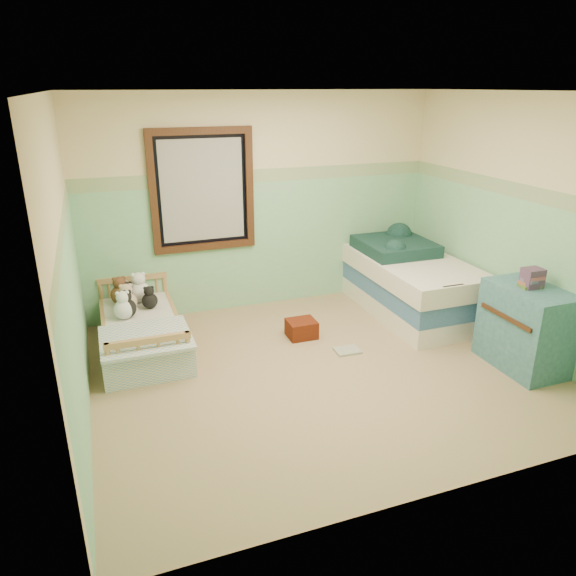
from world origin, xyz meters
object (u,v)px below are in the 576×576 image
object	(u,v)px
dresser	(525,328)
twin_bed_frame	(408,302)
red_pillow	(302,329)
plush_floor_tan	(137,357)
toddler_bed_frame	(143,339)
floor_book	(347,350)
plush_floor_cream	(132,328)

from	to	relation	value
dresser	twin_bed_frame	bearing A→B (deg)	100.58
dresser	red_pillow	world-z (taller)	dresser
plush_floor_tan	dresser	size ratio (longest dim) A/B	0.27
toddler_bed_frame	floor_book	bearing A→B (deg)	-22.47
plush_floor_cream	floor_book	distance (m)	2.29
plush_floor_cream	plush_floor_tan	size ratio (longest dim) A/B	1.14
plush_floor_cream	dresser	distance (m)	3.96
dresser	floor_book	world-z (taller)	dresser
toddler_bed_frame	twin_bed_frame	distance (m)	3.10
plush_floor_cream	red_pillow	size ratio (longest dim) A/B	0.82
twin_bed_frame	floor_book	distance (m)	1.36
toddler_bed_frame	plush_floor_cream	world-z (taller)	plush_floor_cream
toddler_bed_frame	twin_bed_frame	world-z (taller)	twin_bed_frame
twin_bed_frame	red_pillow	xyz separation A→B (m)	(-1.46, -0.23, -0.02)
red_pillow	plush_floor_tan	bearing A→B (deg)	-177.02
dresser	floor_book	size ratio (longest dim) A/B	3.19
toddler_bed_frame	red_pillow	world-z (taller)	toddler_bed_frame
dresser	plush_floor_tan	bearing A→B (deg)	160.60
plush_floor_cream	dresser	xyz separation A→B (m)	(3.47, -1.89, 0.28)
plush_floor_cream	floor_book	bearing A→B (deg)	-27.45
red_pillow	floor_book	world-z (taller)	red_pillow
floor_book	plush_floor_cream	bearing A→B (deg)	154.99
red_pillow	twin_bed_frame	bearing A→B (deg)	8.99
twin_bed_frame	dresser	distance (m)	1.60
twin_bed_frame	dresser	size ratio (longest dim) A/B	2.36
plush_floor_tan	floor_book	size ratio (longest dim) A/B	0.86
plush_floor_cream	toddler_bed_frame	bearing A→B (deg)	-71.24
floor_book	plush_floor_tan	bearing A→B (deg)	171.50
plush_floor_cream	plush_floor_tan	world-z (taller)	plush_floor_cream
plush_floor_tan	dresser	world-z (taller)	dresser
toddler_bed_frame	floor_book	world-z (taller)	toddler_bed_frame
dresser	floor_book	distance (m)	1.71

